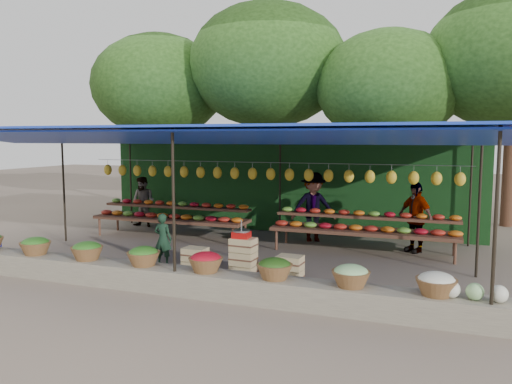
% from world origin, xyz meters
% --- Properties ---
extents(ground, '(60.00, 60.00, 0.00)m').
position_xyz_m(ground, '(0.00, 0.00, 0.00)').
color(ground, '#66584B').
rests_on(ground, ground).
extents(stone_curb, '(10.60, 0.55, 0.40)m').
position_xyz_m(stone_curb, '(0.00, -2.75, 0.20)').
color(stone_curb, '#696154').
rests_on(stone_curb, ground).
extents(stall_canopy, '(10.80, 6.60, 2.82)m').
position_xyz_m(stall_canopy, '(-0.00, 0.07, 2.67)').
color(stall_canopy, black).
rests_on(stall_canopy, ground).
extents(produce_baskets, '(8.98, 0.58, 0.34)m').
position_xyz_m(produce_baskets, '(-0.10, -2.75, 0.56)').
color(produce_baskets, brown).
rests_on(produce_baskets, stone_curb).
extents(netting_backdrop, '(10.60, 0.06, 2.50)m').
position_xyz_m(netting_backdrop, '(0.00, 3.15, 1.25)').
color(netting_backdrop, '#1C4C1B').
rests_on(netting_backdrop, ground).
extents(tree_row, '(16.51, 5.50, 7.12)m').
position_xyz_m(tree_row, '(0.50, 6.09, 4.70)').
color(tree_row, '#3A2015').
rests_on(tree_row, ground).
extents(fruit_table_left, '(4.21, 0.95, 0.93)m').
position_xyz_m(fruit_table_left, '(-2.49, 1.35, 0.61)').
color(fruit_table_left, '#522F21').
rests_on(fruit_table_left, ground).
extents(fruit_table_right, '(4.21, 0.95, 0.93)m').
position_xyz_m(fruit_table_right, '(2.51, 1.35, 0.61)').
color(fruit_table_right, '#522F21').
rests_on(fruit_table_right, ground).
extents(crate_counter, '(2.37, 0.37, 0.77)m').
position_xyz_m(crate_counter, '(0.69, -1.62, 0.31)').
color(crate_counter, tan).
rests_on(crate_counter, ground).
extents(weighing_scale, '(0.32, 0.32, 0.34)m').
position_xyz_m(weighing_scale, '(0.68, -1.62, 0.85)').
color(weighing_scale, red).
rests_on(weighing_scale, crate_counter).
extents(vendor_seated, '(0.39, 0.26, 1.08)m').
position_xyz_m(vendor_seated, '(-1.21, -1.24, 0.54)').
color(vendor_seated, '#183421').
rests_on(vendor_seated, ground).
extents(customer_left, '(0.72, 0.56, 1.48)m').
position_xyz_m(customer_left, '(-4.06, 2.44, 0.74)').
color(customer_left, slate).
rests_on(customer_left, ground).
extents(customer_mid, '(1.30, 1.07, 1.75)m').
position_xyz_m(customer_mid, '(1.11, 2.18, 0.88)').
color(customer_mid, slate).
rests_on(customer_mid, ground).
extents(customer_right, '(0.98, 0.91, 1.62)m').
position_xyz_m(customer_right, '(3.60, 1.80, 0.81)').
color(customer_right, slate).
rests_on(customer_right, ground).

